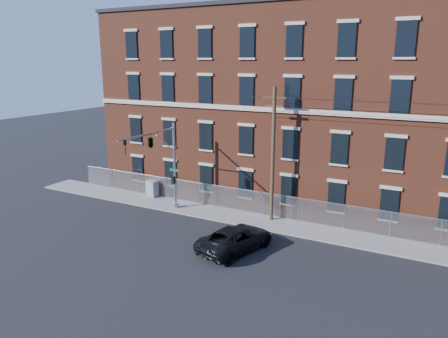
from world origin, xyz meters
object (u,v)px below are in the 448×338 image
traffic_signal_mast (157,150)px  utility_pole_near (273,152)px  pickup_truck (236,239)px  utility_cabinet (152,188)px

traffic_signal_mast → utility_pole_near: utility_pole_near is taller
traffic_signal_mast → pickup_truck: traffic_signal_mast is taller
traffic_signal_mast → pickup_truck: size_ratio=1.25×
utility_pole_near → utility_cabinet: 12.41m
utility_pole_near → pickup_truck: utility_pole_near is taller
traffic_signal_mast → utility_cabinet: (-3.56, 3.82, -4.55)m
utility_pole_near → pickup_truck: size_ratio=1.79×
utility_pole_near → traffic_signal_mast: bearing=-156.9°
traffic_signal_mast → utility_cabinet: bearing=133.0°
traffic_signal_mast → utility_cabinet: 6.92m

